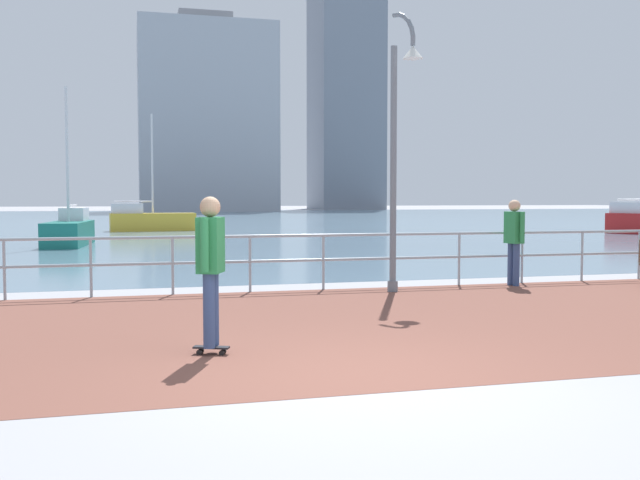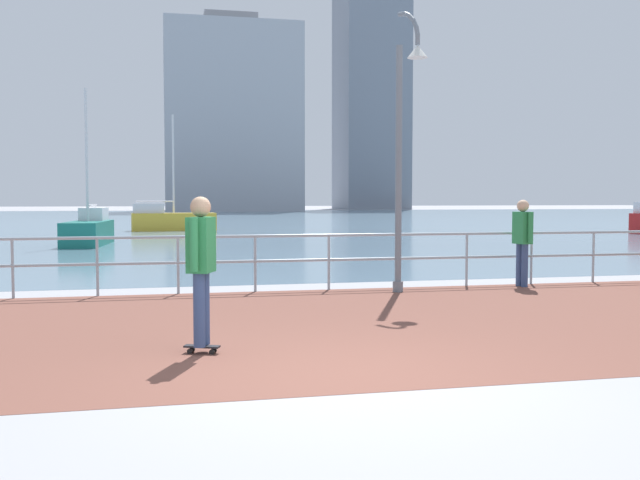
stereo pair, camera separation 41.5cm
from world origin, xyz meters
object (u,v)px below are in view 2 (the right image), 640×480
Objects in this scene: skateboarder at (201,259)px; sailboat_yellow at (89,230)px; sailboat_red at (171,220)px; lamppost at (404,138)px; bystander at (522,235)px.

sailboat_yellow is (-3.11, 19.75, -0.50)m from skateboarder.
sailboat_red is (3.11, 11.17, 0.04)m from sailboat_yellow.
lamppost reaches higher than bystander.
lamppost is 0.88× the size of sailboat_yellow.
sailboat_red is (-3.87, 26.55, -2.23)m from lamppost.
bystander is (2.59, 0.41, -1.81)m from lamppost.
sailboat_yellow reaches higher than skateboarder.
lamppost is 3.00× the size of bystander.
sailboat_yellow is 11.59m from sailboat_red.
lamppost is 26.92m from sailboat_red.
skateboarder is (-3.87, -4.37, -1.76)m from lamppost.
sailboat_yellow is at bearing 122.59° from bystander.
sailboat_yellow reaches higher than lamppost.
lamppost is at bearing 48.45° from skateboarder.
sailboat_red is (-6.46, 26.14, -0.42)m from bystander.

